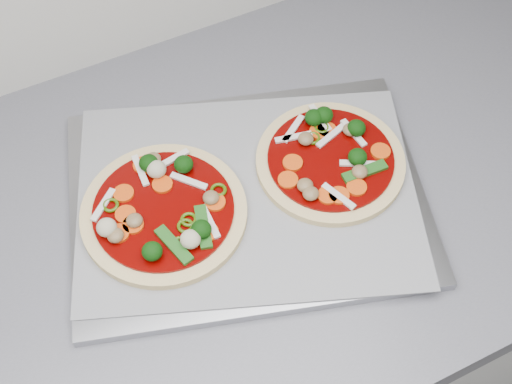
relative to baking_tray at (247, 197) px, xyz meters
name	(u,v)px	position (x,y,z in m)	size (l,w,h in m)	color
baking_tray	(247,197)	(0.00, 0.00, 0.00)	(0.43, 0.32, 0.01)	#94949A
parchment	(247,194)	(0.00, 0.00, 0.01)	(0.41, 0.30, 0.00)	gray
pizza_left	(164,211)	(-0.10, 0.02, 0.02)	(0.28, 0.28, 0.03)	#E2C77F
pizza_right	(331,158)	(0.11, 0.00, 0.02)	(0.25, 0.25, 0.03)	#E2C77F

